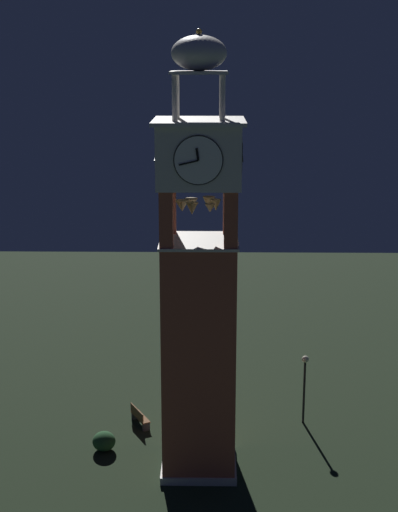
% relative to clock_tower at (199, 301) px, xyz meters
% --- Properties ---
extents(ground, '(80.00, 80.00, 0.00)m').
position_rel_clock_tower_xyz_m(ground, '(-0.00, 0.00, -8.03)').
color(ground, black).
extents(clock_tower, '(3.80, 3.80, 19.46)m').
position_rel_clock_tower_xyz_m(clock_tower, '(0.00, 0.00, 0.00)').
color(clock_tower, '#9E4C38').
rests_on(clock_tower, ground).
extents(park_bench, '(1.14, 1.62, 0.95)m').
position_rel_clock_tower_xyz_m(park_bench, '(3.13, -4.04, -7.55)').
color(park_bench, brown).
rests_on(park_bench, ground).
extents(lamp_post, '(0.36, 0.36, 3.69)m').
position_rel_clock_tower_xyz_m(lamp_post, '(-5.32, -4.48, -5.46)').
color(lamp_post, black).
rests_on(lamp_post, ground).
extents(trash_bin, '(0.52, 0.52, 0.80)m').
position_rel_clock_tower_xyz_m(trash_bin, '(-1.24, -3.72, -7.63)').
color(trash_bin, '#38513D').
rests_on(trash_bin, ground).
extents(shrub_near_entry, '(1.11, 1.11, 0.92)m').
position_rel_clock_tower_xyz_m(shrub_near_entry, '(4.59, -1.45, -7.57)').
color(shrub_near_entry, '#234C28').
rests_on(shrub_near_entry, ground).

